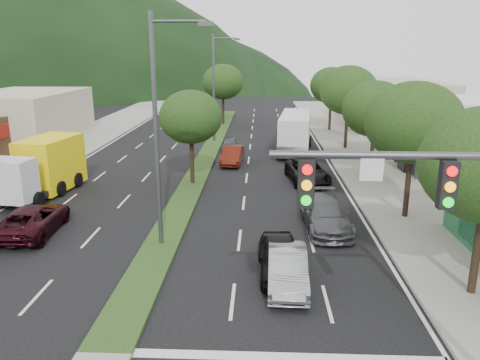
{
  "coord_description": "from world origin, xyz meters",
  "views": [
    {
      "loc": [
        4.4,
        -11.38,
        8.45
      ],
      "look_at": [
        3.4,
        11.67,
        2.08
      ],
      "focal_mm": 35.0,
      "sensor_mm": 36.0,
      "label": 1
    }
  ],
  "objects_px": {
    "tree_r_e": "(331,86)",
    "streetlight_mid": "(216,83)",
    "tree_med_near": "(191,117)",
    "car_queue_b": "(326,214)",
    "suv_maroon": "(33,219)",
    "tree_r_d": "(348,90)",
    "car_queue_e": "(230,144)",
    "tree_r_c": "(375,109)",
    "streetlight_near": "(160,122)",
    "tree_med_far": "(223,82)",
    "car_queue_c": "(232,155)",
    "traffic_signal": "(469,230)",
    "motorhome": "(295,132)",
    "box_truck": "(44,169)",
    "car_queue_a": "(280,257)",
    "car_queue_d": "(307,172)",
    "tree_r_b": "(414,123)",
    "sedan_silver": "(288,268)"
  },
  "relations": [
    {
      "from": "car_queue_a",
      "to": "car_queue_e",
      "type": "xyz_separation_m",
      "value": [
        -3.49,
        23.48,
        -0.1
      ]
    },
    {
      "from": "car_queue_c",
      "to": "car_queue_e",
      "type": "xyz_separation_m",
      "value": [
        -0.53,
        5.0,
        -0.09
      ]
    },
    {
      "from": "tree_r_d",
      "to": "streetlight_near",
      "type": "height_order",
      "value": "streetlight_near"
    },
    {
      "from": "tree_r_d",
      "to": "tree_med_near",
      "type": "bearing_deg",
      "value": -135.0
    },
    {
      "from": "car_queue_e",
      "to": "box_truck",
      "type": "relative_size",
      "value": 0.5
    },
    {
      "from": "sedan_silver",
      "to": "motorhome",
      "type": "height_order",
      "value": "motorhome"
    },
    {
      "from": "tree_r_c",
      "to": "tree_med_near",
      "type": "distance_m",
      "value": 12.17
    },
    {
      "from": "traffic_signal",
      "to": "motorhome",
      "type": "bearing_deg",
      "value": 93.09
    },
    {
      "from": "car_queue_d",
      "to": "box_truck",
      "type": "distance_m",
      "value": 16.63
    },
    {
      "from": "tree_r_c",
      "to": "streetlight_near",
      "type": "xyz_separation_m",
      "value": [
        -11.79,
        -12.0,
        0.84
      ]
    },
    {
      "from": "tree_r_c",
      "to": "tree_med_near",
      "type": "relative_size",
      "value": 1.08
    },
    {
      "from": "streetlight_mid",
      "to": "car_queue_b",
      "type": "distance_m",
      "value": 24.29
    },
    {
      "from": "car_queue_d",
      "to": "tree_r_b",
      "type": "bearing_deg",
      "value": -64.69
    },
    {
      "from": "tree_r_e",
      "to": "streetlight_mid",
      "type": "bearing_deg",
      "value": -149.31
    },
    {
      "from": "car_queue_c",
      "to": "box_truck",
      "type": "xyz_separation_m",
      "value": [
        -10.97,
        -8.3,
        0.89
      ]
    },
    {
      "from": "tree_med_near",
      "to": "car_queue_c",
      "type": "xyz_separation_m",
      "value": [
        2.28,
        5.88,
        -3.74
      ]
    },
    {
      "from": "tree_r_c",
      "to": "streetlight_mid",
      "type": "relative_size",
      "value": 0.65
    },
    {
      "from": "suv_maroon",
      "to": "tree_r_b",
      "type": "bearing_deg",
      "value": -174.51
    },
    {
      "from": "tree_r_c",
      "to": "car_queue_a",
      "type": "xyz_separation_m",
      "value": [
        -6.76,
        -14.61,
        -4.04
      ]
    },
    {
      "from": "tree_r_c",
      "to": "traffic_signal",
      "type": "bearing_deg",
      "value": -97.85
    },
    {
      "from": "streetlight_mid",
      "to": "car_queue_c",
      "type": "relative_size",
      "value": 2.4
    },
    {
      "from": "motorhome",
      "to": "tree_r_c",
      "type": "bearing_deg",
      "value": -55.19
    },
    {
      "from": "car_queue_a",
      "to": "car_queue_c",
      "type": "relative_size",
      "value": 0.99
    },
    {
      "from": "car_queue_b",
      "to": "motorhome",
      "type": "distance_m",
      "value": 18.19
    },
    {
      "from": "streetlight_near",
      "to": "car_queue_b",
      "type": "bearing_deg",
      "value": 17.81
    },
    {
      "from": "tree_med_far",
      "to": "streetlight_mid",
      "type": "bearing_deg",
      "value": -88.93
    },
    {
      "from": "car_queue_b",
      "to": "tree_r_b",
      "type": "bearing_deg",
      "value": 17.68
    },
    {
      "from": "tree_r_b",
      "to": "streetlight_near",
      "type": "bearing_deg",
      "value": -161.27
    },
    {
      "from": "tree_med_near",
      "to": "tree_med_far",
      "type": "xyz_separation_m",
      "value": [
        0.0,
        26.0,
        0.58
      ]
    },
    {
      "from": "tree_r_d",
      "to": "tree_med_near",
      "type": "distance_m",
      "value": 16.99
    },
    {
      "from": "box_truck",
      "to": "tree_r_b",
      "type": "bearing_deg",
      "value": 177.99
    },
    {
      "from": "tree_med_near",
      "to": "suv_maroon",
      "type": "distance_m",
      "value": 11.53
    },
    {
      "from": "streetlight_near",
      "to": "tree_med_far",
      "type": "bearing_deg",
      "value": 90.33
    },
    {
      "from": "tree_r_d",
      "to": "car_queue_b",
      "type": "bearing_deg",
      "value": -102.49
    },
    {
      "from": "car_queue_d",
      "to": "tree_r_d",
      "type": "bearing_deg",
      "value": 60.91
    },
    {
      "from": "traffic_signal",
      "to": "box_truck",
      "type": "height_order",
      "value": "traffic_signal"
    },
    {
      "from": "streetlight_near",
      "to": "car_queue_d",
      "type": "height_order",
      "value": "streetlight_near"
    },
    {
      "from": "car_queue_c",
      "to": "tree_med_near",
      "type": "bearing_deg",
      "value": -107.6
    },
    {
      "from": "suv_maroon",
      "to": "motorhome",
      "type": "distance_m",
      "value": 23.82
    },
    {
      "from": "tree_med_near",
      "to": "car_queue_b",
      "type": "bearing_deg",
      "value": -44.81
    },
    {
      "from": "tree_med_near",
      "to": "tree_med_far",
      "type": "relative_size",
      "value": 0.87
    },
    {
      "from": "tree_r_d",
      "to": "car_queue_e",
      "type": "relative_size",
      "value": 2.04
    },
    {
      "from": "tree_r_e",
      "to": "car_queue_e",
      "type": "bearing_deg",
      "value": -132.66
    },
    {
      "from": "streetlight_near",
      "to": "sedan_silver",
      "type": "xyz_separation_m",
      "value": [
        5.27,
        -3.49,
        -4.91
      ]
    },
    {
      "from": "tree_r_d",
      "to": "streetlight_mid",
      "type": "bearing_deg",
      "value": 165.73
    },
    {
      "from": "car_queue_d",
      "to": "box_truck",
      "type": "relative_size",
      "value": 0.72
    },
    {
      "from": "car_queue_a",
      "to": "car_queue_e",
      "type": "height_order",
      "value": "car_queue_a"
    },
    {
      "from": "tree_r_b",
      "to": "sedan_silver",
      "type": "xyz_separation_m",
      "value": [
        -6.52,
        -7.49,
        -4.36
      ]
    },
    {
      "from": "sedan_silver",
      "to": "car_queue_c",
      "type": "distance_m",
      "value": 19.63
    },
    {
      "from": "car_queue_c",
      "to": "car_queue_e",
      "type": "relative_size",
      "value": 1.18
    }
  ]
}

